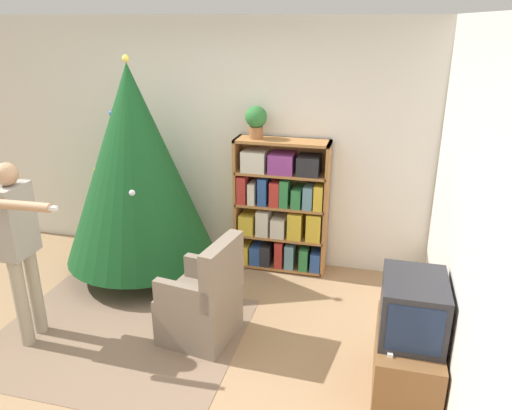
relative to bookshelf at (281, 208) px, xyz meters
The scene contains 13 objects.
ground_plane 2.05m from the bookshelf, 112.85° to the right, with size 14.00×14.00×0.00m, color #9E7A56.
wall_back 0.99m from the bookshelf, 163.30° to the left, with size 8.00×0.10×2.60m.
wall_right 2.44m from the bookshelf, 48.67° to the right, with size 0.10×8.00×2.60m.
area_rug 2.05m from the bookshelf, 124.31° to the right, with size 2.08×1.70×0.01m.
bookshelf is the anchor object (origin of this frame).
tv_stand 2.15m from the bookshelf, 52.76° to the right, with size 0.44×0.82×0.49m.
television 2.10m from the bookshelf, 52.81° to the right, with size 0.43×0.56×0.43m.
game_remote 2.24m from the bookshelf, 59.32° to the right, with size 0.04×0.12×0.02m.
christmas_tree 1.56m from the bookshelf, 161.38° to the right, with size 1.52×1.52×2.25m.
armchair 1.51m from the bookshelf, 104.44° to the right, with size 0.65×0.64×0.92m.
standing_person 2.51m from the bookshelf, 134.70° to the right, with size 0.64×0.47×1.55m.
potted_plant 0.96m from the bookshelf, behind, with size 0.22×0.22×0.33m.
book_pile_near_tree 1.38m from the bookshelf, 136.46° to the right, with size 0.20×0.19×0.06m.
Camera 1 is at (1.71, -3.03, 2.56)m, focal length 35.00 mm.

